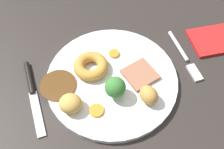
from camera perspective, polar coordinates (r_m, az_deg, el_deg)
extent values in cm
cube|color=#2B2623|center=(56.85, -0.87, -0.50)|extent=(120.00, 84.00, 3.60)
cylinder|color=white|center=(53.53, 0.00, -1.02)|extent=(28.72, 28.72, 1.40)
cylinder|color=#563819|center=(52.92, -12.54, -2.45)|extent=(7.83, 7.83, 0.30)
cube|color=#9E664C|center=(53.22, 6.59, 0.05)|extent=(7.75, 7.64, 0.80)
torus|color=#C68938|center=(53.35, -4.97, 1.98)|extent=(7.61, 7.61, 2.40)
ellipsoid|color=#BC8C42|center=(49.10, 8.63, -4.78)|extent=(4.27, 4.89, 3.62)
ellipsoid|color=tan|center=(48.41, -9.71, -6.72)|extent=(6.01, 5.88, 3.49)
cylinder|color=orange|center=(48.83, -3.67, -8.41)|extent=(2.91, 2.91, 0.48)
cylinder|color=orange|center=(56.48, 0.47, 4.94)|extent=(2.42, 2.42, 0.55)
cylinder|color=#8CB766|center=(50.11, 0.74, -4.29)|extent=(1.62, 1.62, 1.37)
sphere|color=#387A33|center=(48.22, 0.77, -3.00)|extent=(4.29, 4.29, 4.29)
cylinder|color=silver|center=(61.76, 15.27, 6.52)|extent=(1.24, 9.53, 0.90)
cube|color=silver|center=(58.03, 18.81, 0.41)|extent=(2.16, 4.57, 0.60)
cylinder|color=black|center=(56.85, -18.83, -0.72)|extent=(1.21, 8.50, 1.20)
cube|color=silver|center=(52.31, -17.17, -8.73)|extent=(1.71, 10.50, 0.40)
cube|color=red|center=(65.85, 22.62, 7.43)|extent=(12.05, 10.32, 0.80)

